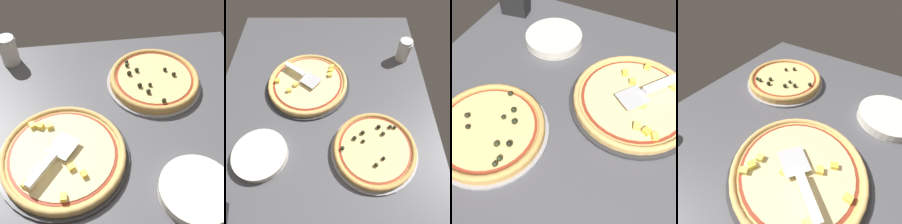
# 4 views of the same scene
# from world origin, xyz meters

# --- Properties ---
(ground_plane) EXTENTS (1.32, 1.04, 0.04)m
(ground_plane) POSITION_xyz_m (0.00, 0.00, -0.02)
(ground_plane) COLOR #4C4C51
(pizza_pan_front) EXTENTS (0.42, 0.42, 0.01)m
(pizza_pan_front) POSITION_xyz_m (-0.08, -0.08, 0.01)
(pizza_pan_front) COLOR #2D2D30
(pizza_pan_front) RESTS_ON ground_plane
(pizza_front) EXTENTS (0.39, 0.39, 0.04)m
(pizza_front) POSITION_xyz_m (-0.08, -0.08, 0.02)
(pizza_front) COLOR #DBAD60
(pizza_front) RESTS_ON pizza_pan_front
(pizza_pan_back) EXTENTS (0.36, 0.36, 0.01)m
(pizza_pan_back) POSITION_xyz_m (0.28, 0.22, 0.01)
(pizza_pan_back) COLOR #939399
(pizza_pan_back) RESTS_ON ground_plane
(pizza_back) EXTENTS (0.34, 0.34, 0.04)m
(pizza_back) POSITION_xyz_m (0.28, 0.22, 0.03)
(pizza_back) COLOR tan
(pizza_back) RESTS_ON pizza_pan_back
(serving_spatula) EXTENTS (0.17, 0.20, 0.02)m
(serving_spatula) POSITION_xyz_m (-0.13, -0.13, 0.06)
(serving_spatula) COLOR #B7B7BC
(serving_spatula) RESTS_ON pizza_front
(plate_stack) EXTENTS (0.22, 0.22, 0.04)m
(plate_stack) POSITION_xyz_m (0.30, -0.25, 0.02)
(plate_stack) COLOR silver
(plate_stack) RESTS_ON ground_plane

